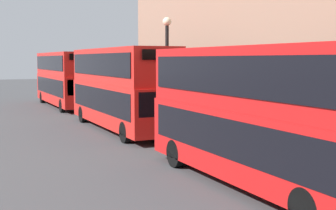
{
  "coord_description": "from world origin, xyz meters",
  "views": [
    {
      "loc": [
        -6.74,
        5.82,
        3.89
      ],
      "look_at": [
        0.48,
        21.45,
        2.19
      ],
      "focal_mm": 50.0,
      "sensor_mm": 36.0,
      "label": 1
    }
  ],
  "objects": [
    {
      "name": "bus_trailing",
      "position": [
        1.6,
        43.97,
        2.43
      ],
      "size": [
        2.59,
        11.48,
        4.41
      ],
      "color": "red",
      "rests_on": "ground"
    },
    {
      "name": "bus_second_in_queue",
      "position": [
        1.6,
        17.32,
        2.35
      ],
      "size": [
        2.59,
        10.07,
        4.26
      ],
      "color": "red",
      "rests_on": "ground"
    },
    {
      "name": "bus_third_in_queue",
      "position": [
        1.6,
        30.05,
        2.46
      ],
      "size": [
        2.59,
        11.01,
        4.46
      ],
      "color": "red",
      "rests_on": "ground"
    },
    {
      "name": "pedestrian",
      "position": [
        4.07,
        47.06,
        0.76
      ],
      "size": [
        0.36,
        0.36,
        1.65
      ],
      "color": "brown",
      "rests_on": "ground"
    },
    {
      "name": "street_lamp",
      "position": [
        3.24,
        27.55,
        3.74
      ],
      "size": [
        0.44,
        0.44,
        6.0
      ],
      "color": "black",
      "rests_on": "ground"
    }
  ]
}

